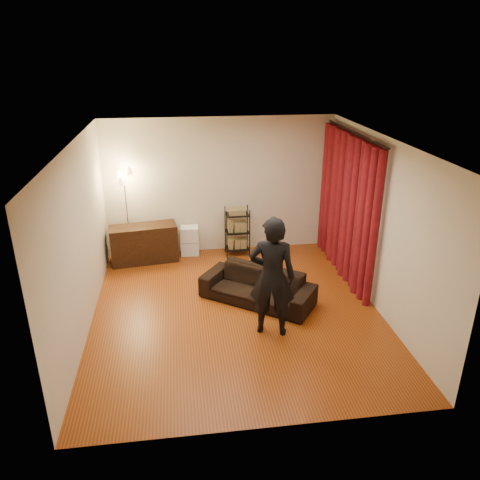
{
  "coord_description": "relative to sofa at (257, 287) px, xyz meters",
  "views": [
    {
      "loc": [
        -0.82,
        -6.41,
        3.93
      ],
      "look_at": [
        0.1,
        0.3,
        1.1
      ],
      "focal_mm": 35.0,
      "sensor_mm": 36.0,
      "label": 1
    }
  ],
  "objects": [
    {
      "name": "media_cabinet",
      "position": [
        -1.92,
        1.84,
        0.1
      ],
      "size": [
        1.32,
        0.64,
        0.74
      ],
      "primitive_type": "cube",
      "rotation": [
        0.0,
        0.0,
        0.14
      ],
      "color": "black",
      "rests_on": "ground"
    },
    {
      "name": "floor",
      "position": [
        -0.38,
        -0.27,
        -0.27
      ],
      "size": [
        5.0,
        5.0,
        0.0
      ],
      "primitive_type": "plane",
      "color": "#973B11",
      "rests_on": "ground"
    },
    {
      "name": "wall_back",
      "position": [
        -0.38,
        2.23,
        1.08
      ],
      "size": [
        5.0,
        0.0,
        5.0
      ],
      "primitive_type": "plane",
      "rotation": [
        1.57,
        0.0,
        0.0
      ],
      "color": "beige",
      "rests_on": "ground"
    },
    {
      "name": "sofa",
      "position": [
        0.0,
        0.0,
        0.0
      ],
      "size": [
        1.92,
        1.67,
        0.54
      ],
      "primitive_type": "imported",
      "rotation": [
        0.0,
        0.0,
        -0.63
      ],
      "color": "black",
      "rests_on": "ground"
    },
    {
      "name": "ceiling",
      "position": [
        -0.38,
        -0.27,
        2.43
      ],
      "size": [
        5.0,
        5.0,
        0.0
      ],
      "primitive_type": "plane",
      "rotation": [
        3.14,
        0.0,
        0.0
      ],
      "color": "white",
      "rests_on": "ground"
    },
    {
      "name": "storage_boxes",
      "position": [
        -1.03,
        2.04,
        0.03
      ],
      "size": [
        0.38,
        0.31,
        0.6
      ],
      "primitive_type": null,
      "rotation": [
        0.0,
        0.0,
        -0.05
      ],
      "color": "silver",
      "rests_on": "ground"
    },
    {
      "name": "wall_left",
      "position": [
        -2.63,
        -0.27,
        1.08
      ],
      "size": [
        0.0,
        5.0,
        5.0
      ],
      "primitive_type": "plane",
      "rotation": [
        1.57,
        0.0,
        1.57
      ],
      "color": "beige",
      "rests_on": "ground"
    },
    {
      "name": "person",
      "position": [
        0.05,
        -0.9,
        0.63
      ],
      "size": [
        0.76,
        0.6,
        1.81
      ],
      "primitive_type": "imported",
      "rotation": [
        0.0,
        0.0,
        2.86
      ],
      "color": "black",
      "rests_on": "ground"
    },
    {
      "name": "wire_shelf",
      "position": [
        -0.08,
        1.91,
        0.23
      ],
      "size": [
        0.47,
        0.34,
        0.99
      ],
      "primitive_type": null,
      "rotation": [
        0.0,
        0.0,
        -0.06
      ],
      "color": "black",
      "rests_on": "ground"
    },
    {
      "name": "curtain_rod",
      "position": [
        1.77,
        0.86,
        2.31
      ],
      "size": [
        0.04,
        2.65,
        0.04
      ],
      "primitive_type": "cylinder",
      "rotation": [
        1.57,
        0.0,
        0.0
      ],
      "color": "black",
      "rests_on": "wall_right"
    },
    {
      "name": "wall_right",
      "position": [
        1.87,
        -0.27,
        1.08
      ],
      "size": [
        0.0,
        5.0,
        5.0
      ],
      "primitive_type": "plane",
      "rotation": [
        1.57,
        0.0,
        -1.57
      ],
      "color": "beige",
      "rests_on": "ground"
    },
    {
      "name": "floor_lamp",
      "position": [
        -2.2,
        1.95,
        0.64
      ],
      "size": [
        0.36,
        0.36,
        1.83
      ],
      "primitive_type": null,
      "rotation": [
        0.0,
        0.0,
        -0.11
      ],
      "color": "silver",
      "rests_on": "ground"
    },
    {
      "name": "curtain",
      "position": [
        1.75,
        0.86,
        1.01
      ],
      "size": [
        0.22,
        2.65,
        2.55
      ],
      "primitive_type": null,
      "color": "maroon",
      "rests_on": "ground"
    },
    {
      "name": "wall_front",
      "position": [
        -0.38,
        -2.77,
        1.08
      ],
      "size": [
        5.0,
        0.0,
        5.0
      ],
      "primitive_type": "plane",
      "rotation": [
        -1.57,
        0.0,
        0.0
      ],
      "color": "beige",
      "rests_on": "ground"
    }
  ]
}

